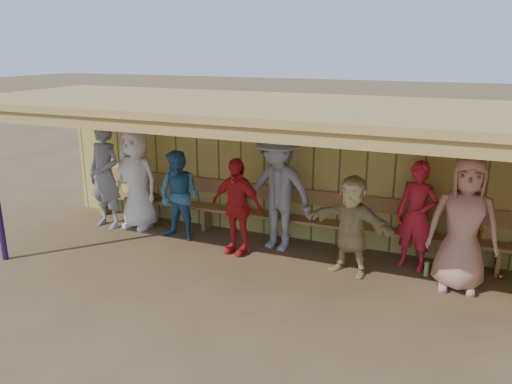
# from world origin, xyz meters

# --- Properties ---
(ground) EXTENTS (90.00, 90.00, 0.00)m
(ground) POSITION_xyz_m (0.00, 0.00, 0.00)
(ground) COLOR brown
(ground) RESTS_ON ground
(player_a) EXTENTS (0.79, 0.59, 1.97)m
(player_a) POSITION_xyz_m (-3.06, 0.48, 0.99)
(player_a) COLOR gray
(player_a) RESTS_ON ground
(player_b) EXTENTS (0.94, 0.66, 1.83)m
(player_b) POSITION_xyz_m (-2.51, 0.68, 0.92)
(player_b) COLOR white
(player_b) RESTS_ON ground
(player_c) EXTENTS (0.80, 0.64, 1.57)m
(player_c) POSITION_xyz_m (-1.48, 0.45, 0.79)
(player_c) COLOR teal
(player_c) RESTS_ON ground
(player_d) EXTENTS (0.98, 0.53, 1.59)m
(player_d) POSITION_xyz_m (-0.32, 0.29, 0.79)
(player_d) COLOR red
(player_d) RESTS_ON ground
(player_e) EXTENTS (1.40, 0.94, 2.00)m
(player_e) POSITION_xyz_m (0.23, 0.71, 1.00)
(player_e) COLOR gray
(player_e) RESTS_ON ground
(player_f) EXTENTS (1.46, 0.77, 1.50)m
(player_f) POSITION_xyz_m (1.56, 0.24, 0.75)
(player_f) COLOR tan
(player_f) RESTS_ON ground
(player_g) EXTENTS (0.69, 0.54, 1.66)m
(player_g) POSITION_xyz_m (2.41, 0.79, 0.83)
(player_g) COLOR red
(player_g) RESTS_ON ground
(player_h) EXTENTS (0.96, 0.66, 1.89)m
(player_h) POSITION_xyz_m (3.06, 0.32, 0.95)
(player_h) COLOR tan
(player_h) RESTS_ON ground
(dugout_structure) EXTENTS (8.80, 3.20, 2.50)m
(dugout_structure) POSITION_xyz_m (0.39, 0.69, 1.69)
(dugout_structure) COLOR tan
(dugout_structure) RESTS_ON ground
(bench) EXTENTS (7.60, 0.34, 0.93)m
(bench) POSITION_xyz_m (0.00, 1.12, 0.53)
(bench) COLOR #A07844
(bench) RESTS_ON ground
(dugout_equipment) EXTENTS (6.27, 0.62, 0.80)m
(dugout_equipment) POSITION_xyz_m (-0.41, 0.99, 0.49)
(dugout_equipment) COLOR gold
(dugout_equipment) RESTS_ON ground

